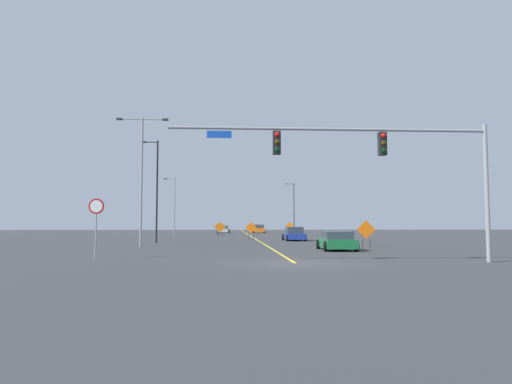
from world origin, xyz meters
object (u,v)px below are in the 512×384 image
traffic_signal_assembly (376,153)px  construction_sign_right_shoulder (366,231)px  construction_sign_left_shoulder (290,227)px  car_green_mid (337,241)px  car_orange_distant (259,229)px  car_blue_near (294,234)px  stop_sign (96,217)px  street_lamp_near_right (293,205)px  construction_sign_right_lane (251,229)px  street_lamp_mid_left (142,171)px  construction_sign_median_near (218,228)px  construction_sign_median_far (220,228)px  street_lamp_far_left (174,204)px  car_silver_approaching (224,230)px  street_lamp_near_left (156,187)px

traffic_signal_assembly → construction_sign_right_shoulder: traffic_signal_assembly is taller
construction_sign_left_shoulder → car_green_mid: bearing=-93.1°
car_orange_distant → car_green_mid: bearing=-88.1°
car_blue_near → construction_sign_left_shoulder: bearing=83.5°
stop_sign → street_lamp_near_right: bearing=74.1°
stop_sign → construction_sign_right_lane: bearing=70.1°
street_lamp_mid_left → construction_sign_left_shoulder: size_ratio=4.98×
construction_sign_median_near → construction_sign_right_lane: size_ratio=0.94×
construction_sign_right_shoulder → car_green_mid: size_ratio=0.47×
stop_sign → construction_sign_median_far: size_ratio=1.54×
street_lamp_mid_left → construction_sign_right_shoulder: 17.26m
traffic_signal_assembly → car_green_mid: (0.38, 9.48, -4.32)m
construction_sign_median_near → car_blue_near: bearing=-68.3°
car_blue_near → street_lamp_near_right: bearing=82.0°
street_lamp_mid_left → car_green_mid: 15.41m
street_lamp_mid_left → construction_sign_right_lane: street_lamp_mid_left is taller
street_lamp_far_left → construction_sign_median_near: bearing=2.8°
construction_sign_right_lane → car_silver_approaching: (-3.29, 35.48, -0.59)m
street_lamp_far_left → construction_sign_median_near: (6.38, 0.31, -3.43)m
car_green_mid → construction_sign_median_near: bearing=103.2°
street_lamp_near_left → car_orange_distant: size_ratio=2.28×
construction_sign_right_shoulder → construction_sign_right_lane: construction_sign_right_shoulder is taller
street_lamp_mid_left → construction_sign_median_far: street_lamp_mid_left is taller
construction_sign_median_far → construction_sign_right_lane: construction_sign_median_far is taller
street_lamp_mid_left → construction_sign_median_far: 22.46m
car_green_mid → street_lamp_near_right: bearing=84.6°
street_lamp_near_left → construction_sign_right_shoulder: size_ratio=4.61×
construction_sign_median_far → car_green_mid: size_ratio=0.46×
traffic_signal_assembly → construction_sign_right_lane: (-4.39, 27.31, -3.72)m
construction_sign_median_near → street_lamp_near_right: bearing=59.0°
construction_sign_median_far → car_orange_distant: construction_sign_median_far is taller
construction_sign_right_lane → construction_sign_left_shoulder: construction_sign_left_shoulder is taller
stop_sign → street_lamp_far_left: 43.45m
street_lamp_far_left → car_green_mid: street_lamp_far_left is taller
car_green_mid → stop_sign: bearing=-154.1°
traffic_signal_assembly → street_lamp_far_left: 48.50m
street_lamp_near_left → construction_sign_median_near: size_ratio=5.15×
stop_sign → construction_sign_left_shoulder: bearing=71.1°
construction_sign_median_far → car_silver_approaching: (0.05, 26.97, -0.60)m
construction_sign_right_lane → car_blue_near: construction_sign_right_lane is taller
construction_sign_right_lane → car_green_mid: size_ratio=0.45×
street_lamp_far_left → construction_sign_left_shoulder: (17.17, 2.54, -3.32)m
stop_sign → construction_sign_left_shoulder: stop_sign is taller
construction_sign_right_lane → construction_sign_left_shoulder: (6.90, 21.46, 0.03)m
construction_sign_right_shoulder → car_green_mid: construction_sign_right_shoulder is taller
stop_sign → street_lamp_far_left: size_ratio=0.36×
construction_sign_median_near → street_lamp_far_left: bearing=-177.2°
construction_sign_median_far → construction_sign_left_shoulder: bearing=51.7°
street_lamp_mid_left → construction_sign_median_near: 32.73m
stop_sign → traffic_signal_assembly: bearing=-12.3°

